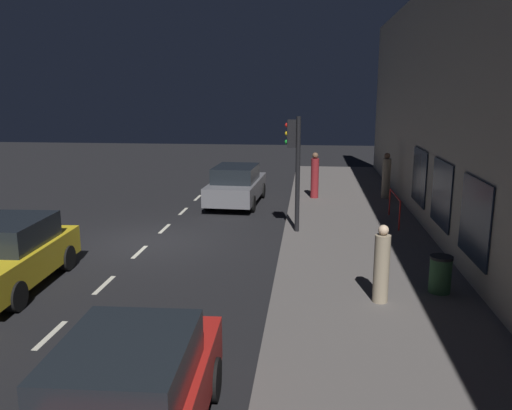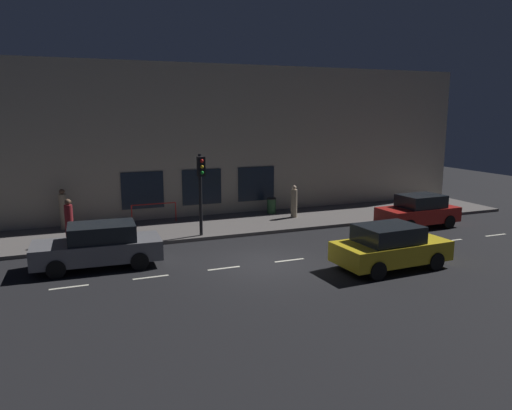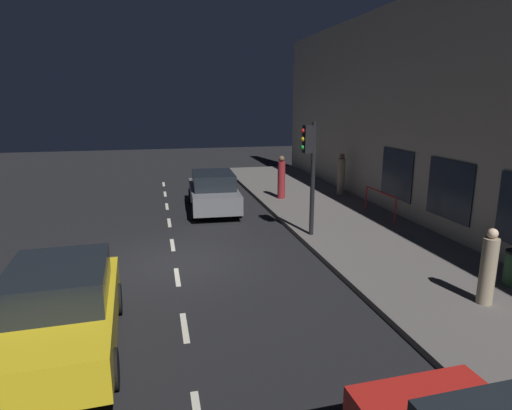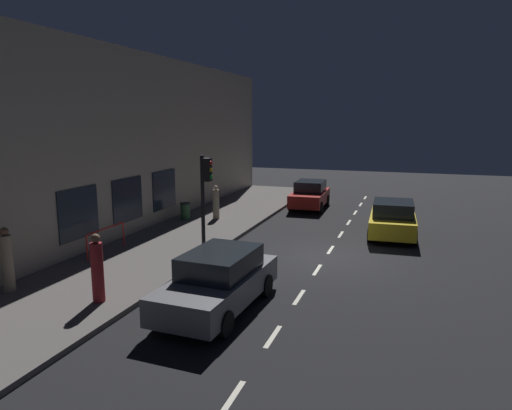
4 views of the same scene
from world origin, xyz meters
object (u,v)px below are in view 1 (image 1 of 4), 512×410
at_px(parked_car_0, 6,254).
at_px(pedestrian_0, 315,176).
at_px(pedestrian_1, 386,177).
at_px(trash_bin, 440,274).
at_px(traffic_light, 294,153).
at_px(pedestrian_2, 382,266).
at_px(parked_car_1, 236,185).
at_px(parked_car_2, 130,397).

relative_size(parked_car_0, pedestrian_0, 2.22).
height_order(pedestrian_1, trash_bin, pedestrian_1).
bearing_deg(traffic_light, pedestrian_2, -69.90).
xyz_separation_m(pedestrian_1, trash_bin, (-0.25, -10.42, -0.47)).
height_order(parked_car_0, parked_car_1, same).
height_order(traffic_light, pedestrian_1, traffic_light).
bearing_deg(parked_car_1, parked_car_0, -109.79).
bearing_deg(trash_bin, pedestrian_1, 88.65).
xyz_separation_m(parked_car_0, pedestrian_0, (7.15, 10.54, 0.26)).
relative_size(parked_car_2, trash_bin, 4.77).
height_order(pedestrian_2, trash_bin, pedestrian_2).
height_order(pedestrian_0, trash_bin, pedestrian_0).
distance_m(traffic_light, pedestrian_2, 6.08).
bearing_deg(parked_car_0, parked_car_2, 129.75).
bearing_deg(traffic_light, pedestrian_0, 82.64).
bearing_deg(trash_bin, parked_car_2, -132.09).
xyz_separation_m(parked_car_2, pedestrian_1, (5.29, 16.00, 0.25)).
relative_size(traffic_light, parked_car_2, 0.91).
height_order(pedestrian_1, pedestrian_2, pedestrian_1).
distance_m(pedestrian_0, trash_bin, 10.58).
bearing_deg(parked_car_2, parked_car_0, 130.47).
distance_m(parked_car_1, trash_bin, 10.99).
bearing_deg(pedestrian_0, traffic_light, 89.19).
height_order(parked_car_2, pedestrian_0, pedestrian_0).
distance_m(parked_car_2, pedestrian_2, 6.13).
bearing_deg(parked_car_2, parked_car_1, 91.16).
bearing_deg(parked_car_2, traffic_light, 79.05).
relative_size(pedestrian_1, pedestrian_2, 1.13).
xyz_separation_m(parked_car_0, trash_bin, (9.83, 0.32, -0.22)).
relative_size(parked_car_0, parked_car_2, 1.06).
xyz_separation_m(traffic_light, parked_car_2, (-1.66, -10.39, -1.83)).
relative_size(pedestrian_1, trash_bin, 2.28).
bearing_deg(trash_bin, pedestrian_2, -153.96).
height_order(pedestrian_0, pedestrian_2, pedestrian_0).
distance_m(pedestrian_2, trash_bin, 1.57).
bearing_deg(parked_car_0, trash_bin, 179.28).
xyz_separation_m(pedestrian_0, pedestrian_2, (1.31, -10.89, -0.12)).
xyz_separation_m(parked_car_0, parked_car_2, (4.79, -5.26, -0.00)).
bearing_deg(pedestrian_1, pedestrian_0, -19.24).
height_order(parked_car_1, parked_car_2, same).
bearing_deg(pedestrian_2, parked_car_1, 144.01).
bearing_deg(pedestrian_2, traffic_light, 140.06).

